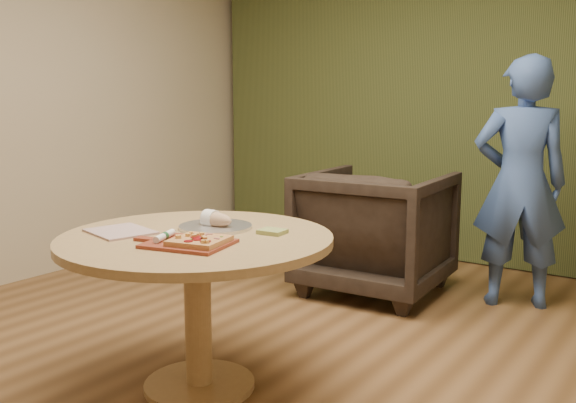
% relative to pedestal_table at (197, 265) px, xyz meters
% --- Properties ---
extents(room_shell, '(5.04, 6.04, 2.84)m').
position_rel_pedestal_table_xyz_m(room_shell, '(0.15, 0.16, 0.79)').
color(room_shell, brown).
rests_on(room_shell, ground).
extents(curtain, '(4.80, 0.14, 2.78)m').
position_rel_pedestal_table_xyz_m(curtain, '(0.15, 3.06, 0.79)').
color(curtain, '#333D1B').
rests_on(curtain, ground).
extents(pedestal_table, '(1.27, 1.27, 0.75)m').
position_rel_pedestal_table_xyz_m(pedestal_table, '(0.00, 0.00, 0.00)').
color(pedestal_table, tan).
rests_on(pedestal_table, ground).
extents(pizza_paddle, '(0.47, 0.35, 0.01)m').
position_rel_pedestal_table_xyz_m(pizza_paddle, '(0.10, -0.17, 0.15)').
color(pizza_paddle, maroon).
rests_on(pizza_paddle, pedestal_table).
extents(flatbread_pizza, '(0.26, 0.26, 0.04)m').
position_rel_pedestal_table_xyz_m(flatbread_pizza, '(0.17, -0.16, 0.17)').
color(flatbread_pizza, '#BA8348').
rests_on(flatbread_pizza, pizza_paddle).
extents(cutlery_roll, '(0.09, 0.19, 0.03)m').
position_rel_pedestal_table_xyz_m(cutlery_roll, '(-0.01, -0.19, 0.17)').
color(cutlery_roll, white).
rests_on(cutlery_roll, pizza_paddle).
extents(newspaper, '(0.35, 0.32, 0.01)m').
position_rel_pedestal_table_xyz_m(newspaper, '(-0.33, -0.16, 0.15)').
color(newspaper, silver).
rests_on(newspaper, pedestal_table).
extents(serving_tray, '(0.36, 0.36, 0.02)m').
position_rel_pedestal_table_xyz_m(serving_tray, '(-0.03, 0.17, 0.15)').
color(serving_tray, silver).
rests_on(serving_tray, pedestal_table).
extents(bread_roll, '(0.19, 0.09, 0.09)m').
position_rel_pedestal_table_xyz_m(bread_roll, '(-0.04, 0.17, 0.18)').
color(bread_roll, tan).
rests_on(bread_roll, serving_tray).
extents(green_packet, '(0.13, 0.11, 0.02)m').
position_rel_pedestal_table_xyz_m(green_packet, '(0.27, 0.23, 0.15)').
color(green_packet, olive).
rests_on(green_packet, pedestal_table).
extents(armchair, '(0.99, 0.93, 0.96)m').
position_rel_pedestal_table_xyz_m(armchair, '(-0.02, 1.86, -0.13)').
color(armchair, black).
rests_on(armchair, ground).
extents(person_standing, '(0.71, 0.61, 1.64)m').
position_rel_pedestal_table_xyz_m(person_standing, '(0.88, 2.13, 0.21)').
color(person_standing, '#395698').
rests_on(person_standing, ground).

